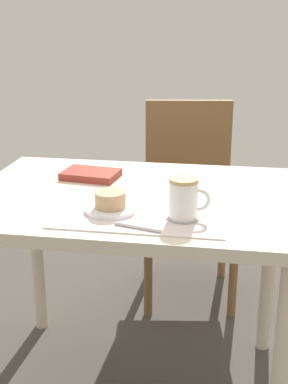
{
  "coord_description": "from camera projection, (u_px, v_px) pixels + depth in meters",
  "views": [
    {
      "loc": [
        0.28,
        -1.51,
        1.24
      ],
      "look_at": [
        0.05,
        -0.12,
        0.75
      ],
      "focal_mm": 50.0,
      "sensor_mm": 36.0,
      "label": 1
    }
  ],
  "objects": [
    {
      "name": "coffee_mug",
      "position": [
        184.0,
        198.0,
        1.41
      ],
      "size": [
        0.11,
        0.08,
        0.11
      ],
      "color": "white",
      "rests_on": "coffee_coaster"
    },
    {
      "name": "coffee_coaster",
      "position": [
        183.0,
        218.0,
        1.42
      ],
      "size": [
        0.09,
        0.09,
        0.0
      ],
      "primitive_type": "cylinder",
      "color": "#99999E",
      "rests_on": "placemat"
    },
    {
      "name": "pastry",
      "position": [
        110.0,
        200.0,
        1.46
      ],
      "size": [
        0.09,
        0.09,
        0.04
      ],
      "primitive_type": "cylinder",
      "color": "tan",
      "rests_on": "pastry_plate"
    },
    {
      "name": "wooden_chair",
      "position": [
        189.0,
        191.0,
        2.37
      ],
      "size": [
        0.48,
        0.48,
        0.86
      ],
      "rotation": [
        0.0,
        0.0,
        3.29
      ],
      "color": "brown",
      "rests_on": "ground_plane"
    },
    {
      "name": "dining_table",
      "position": [
        134.0,
        221.0,
        1.66
      ],
      "size": [
        1.0,
        0.71,
        0.7
      ],
      "color": "beige",
      "rests_on": "ground_plane"
    },
    {
      "name": "small_book",
      "position": [
        91.0,
        174.0,
        1.78
      ],
      "size": [
        0.19,
        0.15,
        0.02
      ],
      "primitive_type": "cube",
      "rotation": [
        0.0,
        0.0,
        -0.13
      ],
      "color": "maroon",
      "rests_on": "dining_table"
    },
    {
      "name": "placemat",
      "position": [
        142.0,
        213.0,
        1.47
      ],
      "size": [
        0.46,
        0.29,
        0.0
      ],
      "primitive_type": "cube",
      "color": "silver",
      "rests_on": "dining_table"
    },
    {
      "name": "teaspoon",
      "position": [
        138.0,
        227.0,
        1.36
      ],
      "size": [
        0.13,
        0.04,
        0.01
      ],
      "primitive_type": "cylinder",
      "rotation": [
        0.0,
        1.57,
        -0.26
      ],
      "color": "silver",
      "rests_on": "placemat"
    },
    {
      "name": "pastry_plate",
      "position": [
        110.0,
        209.0,
        1.47
      ],
      "size": [
        0.14,
        0.14,
        0.01
      ],
      "primitive_type": "cylinder",
      "color": "white",
      "rests_on": "placemat"
    }
  ]
}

